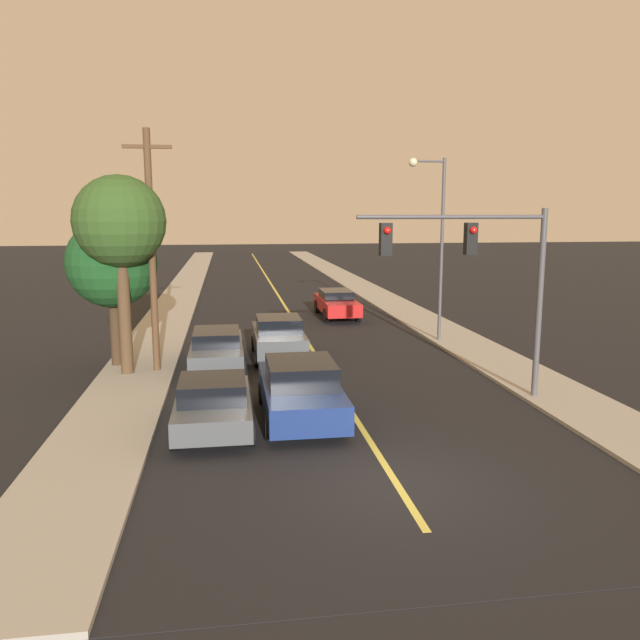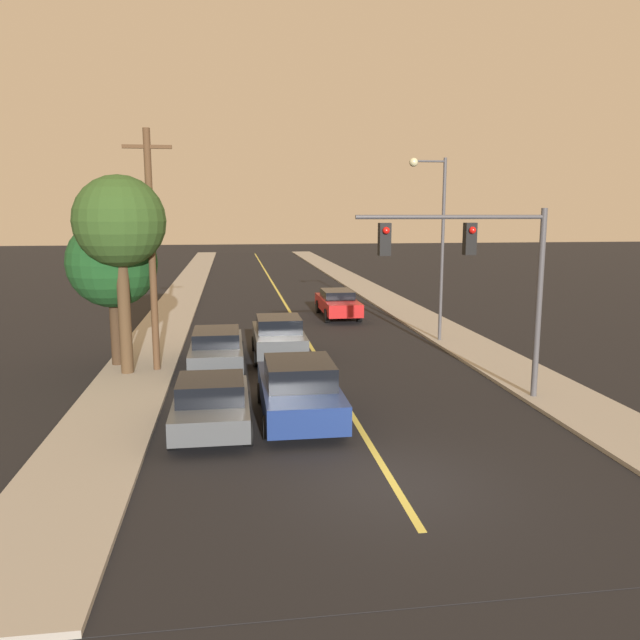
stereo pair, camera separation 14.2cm
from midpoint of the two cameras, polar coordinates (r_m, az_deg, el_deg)
ground_plane at (r=13.34m, az=7.06°, el=-14.71°), size 200.00×200.00×0.00m
road_surface at (r=48.13m, az=-4.15°, el=3.18°), size 10.52×80.00×0.01m
sidewalk_left at (r=48.12m, az=-11.92°, el=3.06°), size 2.50×80.00×0.12m
sidewalk_right at (r=49.00m, az=3.48°, el=3.37°), size 2.50×80.00×0.12m
car_near_lane_front at (r=16.91m, az=-1.70°, el=-6.36°), size 2.12×4.87×1.64m
car_near_lane_second at (r=23.91m, az=-3.63°, el=-1.58°), size 1.97×4.32×1.62m
car_outer_lane_front at (r=16.25m, az=-9.65°, el=-7.52°), size 2.00×4.01×1.41m
car_outer_lane_second at (r=22.55m, az=-9.24°, el=-2.55°), size 1.94×4.81×1.44m
car_far_oncoming at (r=33.25m, az=1.75°, el=1.58°), size 1.89×5.13×1.44m
traffic_signal_mast at (r=18.34m, az=14.55°, el=5.12°), size 5.56×0.42×5.53m
streetlamp_right at (r=26.74m, az=10.65°, el=8.38°), size 1.59×0.36×7.63m
utility_pole_left at (r=21.93m, az=-14.97°, el=6.42°), size 1.60×0.24×8.14m
tree_left_near at (r=21.71m, az=-17.67°, el=8.41°), size 3.02×3.02×6.63m
tree_left_far at (r=23.15m, az=-18.30°, el=4.92°), size 3.14×3.14×5.23m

